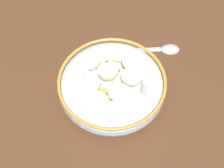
# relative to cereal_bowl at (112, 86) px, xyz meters

# --- Properties ---
(ground_plane) EXTENTS (1.07, 1.07, 0.02)m
(ground_plane) POSITION_rel_cereal_bowl_xyz_m (0.00, -0.00, -0.04)
(ground_plane) COLOR #472B19
(cereal_bowl) EXTENTS (0.19, 0.19, 0.05)m
(cereal_bowl) POSITION_rel_cereal_bowl_xyz_m (0.00, 0.00, 0.00)
(cereal_bowl) COLOR #B2BCC6
(cereal_bowl) RESTS_ON ground_plane
(spoon) EXTENTS (0.16, 0.05, 0.01)m
(spoon) POSITION_rel_cereal_bowl_xyz_m (-0.07, -0.11, -0.02)
(spoon) COLOR #A5A5AD
(spoon) RESTS_ON ground_plane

